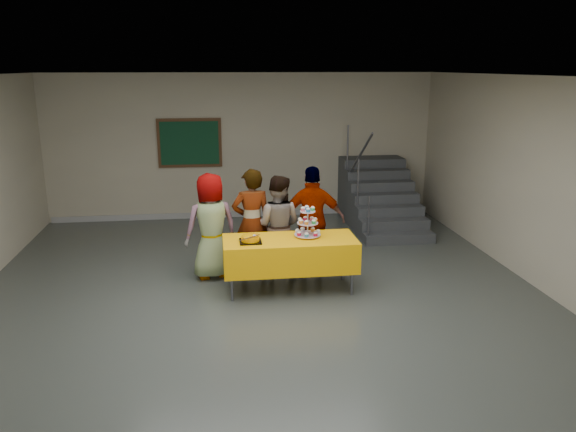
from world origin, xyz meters
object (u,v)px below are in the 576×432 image
object	(u,v)px
noticeboard	(190,143)
bear_cake	(250,238)
schoolchild_d	(313,220)
staircase	(378,200)
schoolchild_a	(211,226)
schoolchild_c	(277,225)
schoolchild_b	(252,223)
cupcake_stand	(308,225)
bake_table	(290,253)

from	to	relation	value
noticeboard	bear_cake	bearing A→B (deg)	-77.43
schoolchild_d	staircase	size ratio (longest dim) A/B	0.70
schoolchild_a	schoolchild_c	bearing A→B (deg)	165.76
schoolchild_d	schoolchild_b	bearing A→B (deg)	4.35
schoolchild_c	noticeboard	xyz separation A→B (m)	(-1.41, 3.44, 0.83)
bear_cake	noticeboard	size ratio (longest dim) A/B	0.28
cupcake_stand	schoolchild_a	distance (m)	1.50
cupcake_stand	noticeboard	distance (m)	4.49
bear_cake	noticeboard	world-z (taller)	noticeboard
schoolchild_a	schoolchild_b	distance (m)	0.61
noticeboard	schoolchild_d	bearing A→B (deg)	-60.69
cupcake_stand	bear_cake	world-z (taller)	cupcake_stand
bake_table	bear_cake	xyz separation A→B (m)	(-0.56, -0.08, 0.27)
bake_table	cupcake_stand	world-z (taller)	cupcake_stand
bake_table	schoolchild_c	distance (m)	0.75
schoolchild_c	staircase	world-z (taller)	staircase
cupcake_stand	schoolchild_a	xyz separation A→B (m)	(-1.36, 0.60, -0.14)
bake_table	noticeboard	bearing A→B (deg)	109.92
bear_cake	schoolchild_a	world-z (taller)	schoolchild_a
schoolchild_c	schoolchild_d	distance (m)	0.55
schoolchild_c	noticeboard	world-z (taller)	noticeboard
schoolchild_b	cupcake_stand	bearing A→B (deg)	134.01
schoolchild_c	noticeboard	bearing A→B (deg)	-47.11
bake_table	bear_cake	size ratio (longest dim) A/B	5.25
bear_cake	schoolchild_b	size ratio (longest dim) A/B	0.22
bear_cake	staircase	bearing A→B (deg)	50.10
schoolchild_b	noticeboard	world-z (taller)	noticeboard
schoolchild_b	schoolchild_c	distance (m)	0.40
staircase	noticeboard	size ratio (longest dim) A/B	1.85
bear_cake	schoolchild_a	bearing A→B (deg)	125.36
bear_cake	schoolchild_c	xyz separation A→B (m)	(0.47, 0.79, -0.06)
schoolchild_a	staircase	size ratio (longest dim) A/B	0.67
schoolchild_b	staircase	size ratio (longest dim) A/B	0.69
noticeboard	schoolchild_c	bearing A→B (deg)	-67.70
bear_cake	staircase	size ratio (longest dim) A/B	0.15
bake_table	schoolchild_b	distance (m)	0.89
staircase	noticeboard	world-z (taller)	noticeboard
schoolchild_b	noticeboard	size ratio (longest dim) A/B	1.28
bake_table	bear_cake	distance (m)	0.63
bake_table	staircase	size ratio (longest dim) A/B	0.78
schoolchild_c	schoolchild_d	world-z (taller)	schoolchild_d
cupcake_stand	schoolchild_a	world-z (taller)	schoolchild_a
schoolchild_d	staircase	distance (m)	3.23
staircase	noticeboard	bearing A→B (deg)	167.52
schoolchild_b	staircase	world-z (taller)	staircase
bake_table	cupcake_stand	bearing A→B (deg)	16.35
cupcake_stand	bear_cake	size ratio (longest dim) A/B	1.24
noticeboard	cupcake_stand	bearing A→B (deg)	-66.51
staircase	schoolchild_b	bearing A→B (deg)	-136.50
noticeboard	schoolchild_b	bearing A→B (deg)	-73.60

